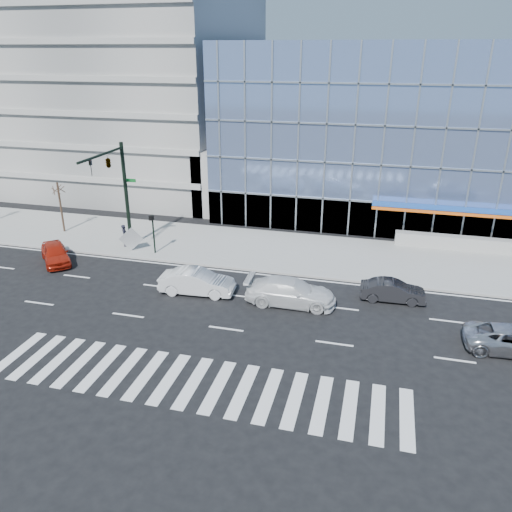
{
  "coord_description": "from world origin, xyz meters",
  "views": [
    {
      "loc": [
        7.66,
        -26.83,
        14.37
      ],
      "look_at": [
        -0.1,
        3.0,
        1.56
      ],
      "focal_mm": 35.0,
      "sensor_mm": 36.0,
      "label": 1
    }
  ],
  "objects_px": {
    "red_sedan": "(55,253)",
    "tilted_panel": "(131,239)",
    "white_sedan": "(197,282)",
    "dark_sedan": "(393,291)",
    "pedestrian": "(125,235)",
    "ped_signal_post": "(153,228)",
    "traffic_signal": "(114,173)",
    "white_suv": "(291,292)",
    "street_tree_near": "(58,189)"
  },
  "relations": [
    {
      "from": "traffic_signal",
      "to": "street_tree_near",
      "type": "bearing_deg",
      "value": 157.29
    },
    {
      "from": "tilted_panel",
      "to": "red_sedan",
      "type": "bearing_deg",
      "value": -168.15
    },
    {
      "from": "white_sedan",
      "to": "pedestrian",
      "type": "bearing_deg",
      "value": 49.87
    },
    {
      "from": "traffic_signal",
      "to": "tilted_panel",
      "type": "bearing_deg",
      "value": 35.73
    },
    {
      "from": "ped_signal_post",
      "to": "street_tree_near",
      "type": "height_order",
      "value": "street_tree_near"
    },
    {
      "from": "white_suv",
      "to": "red_sedan",
      "type": "xyz_separation_m",
      "value": [
        -17.69,
        1.97,
        -0.08
      ]
    },
    {
      "from": "ped_signal_post",
      "to": "tilted_panel",
      "type": "height_order",
      "value": "ped_signal_post"
    },
    {
      "from": "dark_sedan",
      "to": "red_sedan",
      "type": "xyz_separation_m",
      "value": [
        -23.69,
        -0.03,
        0.07
      ]
    },
    {
      "from": "traffic_signal",
      "to": "white_sedan",
      "type": "bearing_deg",
      "value": -31.51
    },
    {
      "from": "street_tree_near",
      "to": "pedestrian",
      "type": "relative_size",
      "value": 2.46
    },
    {
      "from": "white_sedan",
      "to": "dark_sedan",
      "type": "distance_m",
      "value": 12.18
    },
    {
      "from": "dark_sedan",
      "to": "pedestrian",
      "type": "relative_size",
      "value": 2.29
    },
    {
      "from": "white_sedan",
      "to": "ped_signal_post",
      "type": "bearing_deg",
      "value": 41.96
    },
    {
      "from": "red_sedan",
      "to": "pedestrian",
      "type": "xyz_separation_m",
      "value": [
        3.45,
        3.97,
        0.29
      ]
    },
    {
      "from": "dark_sedan",
      "to": "red_sedan",
      "type": "height_order",
      "value": "red_sedan"
    },
    {
      "from": "traffic_signal",
      "to": "red_sedan",
      "type": "bearing_deg",
      "value": -143.69
    },
    {
      "from": "traffic_signal",
      "to": "pedestrian",
      "type": "relative_size",
      "value": 4.65
    },
    {
      "from": "street_tree_near",
      "to": "red_sedan",
      "type": "bearing_deg",
      "value": -60.75
    },
    {
      "from": "pedestrian",
      "to": "white_suv",
      "type": "bearing_deg",
      "value": -125.52
    },
    {
      "from": "ped_signal_post",
      "to": "pedestrian",
      "type": "distance_m",
      "value": 3.17
    },
    {
      "from": "traffic_signal",
      "to": "ped_signal_post",
      "type": "distance_m",
      "value": 4.75
    },
    {
      "from": "dark_sedan",
      "to": "pedestrian",
      "type": "xyz_separation_m",
      "value": [
        -20.24,
        3.94,
        0.36
      ]
    },
    {
      "from": "white_sedan",
      "to": "tilted_panel",
      "type": "relative_size",
      "value": 3.65
    },
    {
      "from": "white_suv",
      "to": "street_tree_near",
      "type": "bearing_deg",
      "value": 68.29
    },
    {
      "from": "red_sedan",
      "to": "tilted_panel",
      "type": "relative_size",
      "value": 3.25
    },
    {
      "from": "traffic_signal",
      "to": "pedestrian",
      "type": "xyz_separation_m",
      "value": [
        -0.35,
        1.18,
        -5.15
      ]
    },
    {
      "from": "white_sedan",
      "to": "white_suv",
      "type": "bearing_deg",
      "value": -93.24
    },
    {
      "from": "white_sedan",
      "to": "traffic_signal",
      "type": "bearing_deg",
      "value": 54.47
    },
    {
      "from": "white_suv",
      "to": "tilted_panel",
      "type": "height_order",
      "value": "tilted_panel"
    },
    {
      "from": "red_sedan",
      "to": "pedestrian",
      "type": "height_order",
      "value": "pedestrian"
    },
    {
      "from": "ped_signal_post",
      "to": "white_sedan",
      "type": "xyz_separation_m",
      "value": [
        5.39,
        -5.21,
        -1.36
      ]
    },
    {
      "from": "red_sedan",
      "to": "pedestrian",
      "type": "bearing_deg",
      "value": 6.59
    },
    {
      "from": "red_sedan",
      "to": "white_suv",
      "type": "bearing_deg",
      "value": -48.78
    },
    {
      "from": "traffic_signal",
      "to": "dark_sedan",
      "type": "height_order",
      "value": "traffic_signal"
    },
    {
      "from": "ped_signal_post",
      "to": "street_tree_near",
      "type": "relative_size",
      "value": 0.71
    },
    {
      "from": "street_tree_near",
      "to": "white_sedan",
      "type": "distance_m",
      "value": 17.06
    },
    {
      "from": "street_tree_near",
      "to": "white_sedan",
      "type": "xyz_separation_m",
      "value": [
        14.89,
        -7.77,
        -3.0
      ]
    },
    {
      "from": "dark_sedan",
      "to": "traffic_signal",
      "type": "bearing_deg",
      "value": 79.52
    },
    {
      "from": "street_tree_near",
      "to": "dark_sedan",
      "type": "distance_m",
      "value": 27.67
    },
    {
      "from": "tilted_panel",
      "to": "traffic_signal",
      "type": "bearing_deg",
      "value": -168.66
    },
    {
      "from": "ped_signal_post",
      "to": "red_sedan",
      "type": "bearing_deg",
      "value": -153.3
    },
    {
      "from": "white_sedan",
      "to": "tilted_panel",
      "type": "bearing_deg",
      "value": 50.13
    },
    {
      "from": "ped_signal_post",
      "to": "pedestrian",
      "type": "xyz_separation_m",
      "value": [
        -2.85,
        0.8,
        -1.13
      ]
    },
    {
      "from": "traffic_signal",
      "to": "street_tree_near",
      "type": "relative_size",
      "value": 1.89
    },
    {
      "from": "traffic_signal",
      "to": "ped_signal_post",
      "type": "relative_size",
      "value": 2.67
    },
    {
      "from": "traffic_signal",
      "to": "ped_signal_post",
      "type": "bearing_deg",
      "value": 8.52
    },
    {
      "from": "ped_signal_post",
      "to": "pedestrian",
      "type": "relative_size",
      "value": 1.74
    },
    {
      "from": "pedestrian",
      "to": "ped_signal_post",
      "type": "bearing_deg",
      "value": -118.62
    },
    {
      "from": "white_suv",
      "to": "tilted_panel",
      "type": "relative_size",
      "value": 4.22
    },
    {
      "from": "dark_sedan",
      "to": "street_tree_near",
      "type": "bearing_deg",
      "value": 75.48
    }
  ]
}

